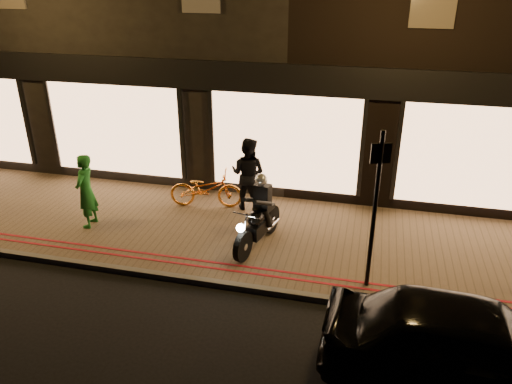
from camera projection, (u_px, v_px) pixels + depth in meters
The scene contains 11 objects.
ground at pixel (244, 292), 9.29m from camera, with size 90.00×90.00×0.00m, color black.
sidewalk at pixel (267, 237), 11.03m from camera, with size 50.00×4.00×0.12m, color brown.
kerb_stone at pixel (244, 288), 9.31m from camera, with size 50.00×0.14×0.12m, color #59544C.
red_kerb_lines at pixel (251, 270), 9.72m from camera, with size 50.00×0.26×0.01m.
building_row at pixel (317, 11), 15.47m from camera, with size 48.00×10.11×8.50m.
motorcycle at pixel (259, 219), 10.37m from camera, with size 0.74×1.91×1.59m.
sign_post at pixel (375, 204), 8.60m from camera, with size 0.34×0.15×3.00m.
bicycle_gold at pixel (206, 189), 12.12m from camera, with size 0.62×1.77×0.93m, color orange.
person_green at pixel (86, 191), 11.07m from camera, with size 0.62×0.41×1.70m, color #1F7526.
person_dark at pixel (248, 174), 11.88m from camera, with size 0.87×0.68×1.78m, color black.
parked_car at pixel (472, 348), 6.92m from camera, with size 1.68×4.17×1.42m, color black.
Camera 1 is at (2.03, -7.40, 5.56)m, focal length 35.00 mm.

